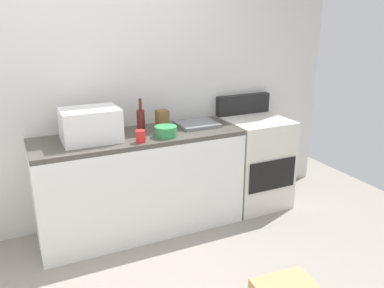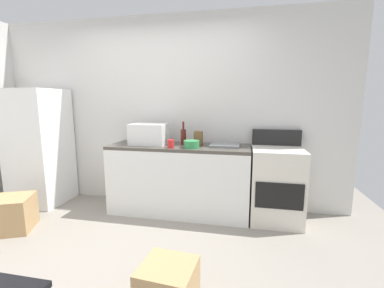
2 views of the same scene
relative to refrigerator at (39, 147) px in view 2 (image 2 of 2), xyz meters
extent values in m
plane|color=gray|center=(1.75, -1.15, -0.81)|extent=(6.00, 6.00, 0.00)
cube|color=silver|center=(1.75, 0.40, 0.49)|extent=(5.00, 0.10, 2.60)
cube|color=white|center=(2.05, 0.05, -0.38)|extent=(1.80, 0.60, 0.86)
cube|color=#4C473F|center=(2.05, 0.05, 0.07)|extent=(1.80, 0.60, 0.04)
cube|color=white|center=(0.00, 0.00, 0.00)|extent=(0.68, 0.66, 1.63)
cube|color=silver|center=(3.27, 0.05, -0.36)|extent=(0.60, 0.60, 0.90)
cube|color=black|center=(3.27, -0.25, -0.39)|extent=(0.52, 0.02, 0.30)
cube|color=black|center=(3.27, 0.31, 0.19)|extent=(0.60, 0.08, 0.20)
cube|color=white|center=(1.65, 0.04, 0.22)|extent=(0.46, 0.34, 0.27)
cube|color=slate|center=(2.63, 0.09, 0.10)|extent=(0.36, 0.32, 0.03)
cylinder|color=#591E19|center=(2.09, 0.10, 0.19)|extent=(0.07, 0.07, 0.20)
cylinder|color=#591E19|center=(2.09, 0.10, 0.34)|extent=(0.03, 0.03, 0.10)
cylinder|color=red|center=(2.00, -0.16, 0.14)|extent=(0.08, 0.08, 0.10)
cube|color=brown|center=(2.29, 0.10, 0.18)|extent=(0.10, 0.10, 0.18)
cylinder|color=#338C4C|center=(2.24, -0.10, 0.13)|extent=(0.19, 0.19, 0.09)
cube|color=tan|center=(0.31, -0.82, -0.62)|extent=(0.53, 0.54, 0.39)
camera|label=1|loc=(1.07, -3.09, 1.07)|focal=37.00mm
camera|label=2|loc=(2.87, -3.13, 0.65)|focal=24.24mm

